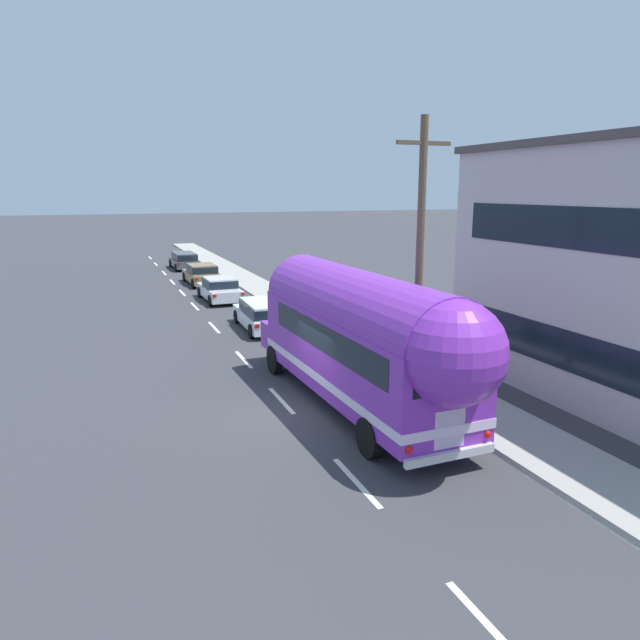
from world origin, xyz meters
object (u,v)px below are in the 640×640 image
object	(u,v)px
painted_bus	(364,336)
car_lead	(264,313)
car_second	(220,288)
car_third	(202,273)
utility_pole	(420,254)
car_fourth	(184,259)

from	to	relation	value
painted_bus	car_lead	distance (m)	11.04
car_second	car_third	size ratio (longest dim) A/B	0.96
utility_pole	car_third	xyz separation A→B (m)	(-2.54, 24.26, -3.68)
utility_pole	car_fourth	distance (m)	32.83
painted_bus	car_third	xyz separation A→B (m)	(-0.10, 25.44, -1.56)
car_lead	car_second	world-z (taller)	same
painted_bus	car_fourth	world-z (taller)	painted_bus
car_fourth	car_third	bearing A→B (deg)	-90.18
utility_pole	car_fourth	xyz separation A→B (m)	(-2.51, 32.53, -3.63)
car_lead	car_fourth	size ratio (longest dim) A/B	1.06
painted_bus	car_fourth	xyz separation A→B (m)	(-0.08, 33.71, -1.51)
car_third	car_fourth	size ratio (longest dim) A/B	1.06
car_third	car_fourth	world-z (taller)	same
utility_pole	car_third	distance (m)	24.67
car_second	car_third	xyz separation A→B (m)	(0.13, 6.56, 0.01)
painted_bus	car_second	size ratio (longest dim) A/B	2.62
utility_pole	car_second	size ratio (longest dim) A/B	1.89
painted_bus	car_third	bearing A→B (deg)	90.24
car_lead	car_fourth	world-z (taller)	same
car_lead	car_fourth	xyz separation A→B (m)	(-0.24, 22.77, 0.00)
utility_pole	painted_bus	distance (m)	3.43
utility_pole	painted_bus	xyz separation A→B (m)	(-2.43, -1.17, -2.12)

